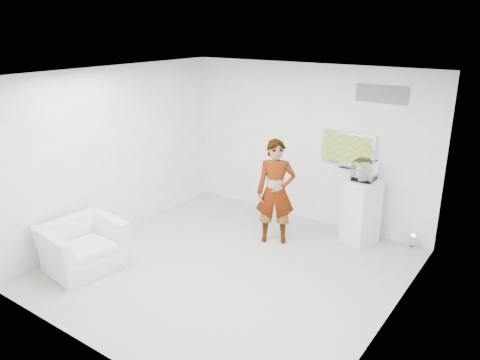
{
  "coord_description": "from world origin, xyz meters",
  "views": [
    {
      "loc": [
        3.95,
        -5.27,
        3.69
      ],
      "look_at": [
        -0.21,
        0.6,
        1.26
      ],
      "focal_mm": 35.0,
      "sensor_mm": 36.0,
      "label": 1
    }
  ],
  "objects_px": {
    "person": "(276,192)",
    "pedestal": "(361,211)",
    "armchair": "(82,246)",
    "floor_uplight": "(413,241)",
    "tv": "(348,148)"
  },
  "relations": [
    {
      "from": "person",
      "to": "pedestal",
      "type": "height_order",
      "value": "person"
    },
    {
      "from": "person",
      "to": "floor_uplight",
      "type": "distance_m",
      "value": 2.49
    },
    {
      "from": "person",
      "to": "floor_uplight",
      "type": "height_order",
      "value": "person"
    },
    {
      "from": "pedestal",
      "to": "floor_uplight",
      "type": "distance_m",
      "value": 1.0
    },
    {
      "from": "pedestal",
      "to": "armchair",
      "type": "bearing_deg",
      "value": -133.18
    },
    {
      "from": "floor_uplight",
      "to": "pedestal",
      "type": "bearing_deg",
      "value": -163.17
    },
    {
      "from": "armchair",
      "to": "floor_uplight",
      "type": "xyz_separation_m",
      "value": [
        4.06,
        3.67,
        -0.24
      ]
    },
    {
      "from": "person",
      "to": "armchair",
      "type": "bearing_deg",
      "value": -157.0
    },
    {
      "from": "person",
      "to": "pedestal",
      "type": "relative_size",
      "value": 1.61
    },
    {
      "from": "person",
      "to": "armchair",
      "type": "relative_size",
      "value": 1.6
    },
    {
      "from": "person",
      "to": "floor_uplight",
      "type": "bearing_deg",
      "value": -1.83
    },
    {
      "from": "tv",
      "to": "pedestal",
      "type": "xyz_separation_m",
      "value": [
        0.47,
        -0.36,
        -0.98
      ]
    },
    {
      "from": "person",
      "to": "armchair",
      "type": "xyz_separation_m",
      "value": [
        -1.96,
        -2.56,
        -0.55
      ]
    },
    {
      "from": "armchair",
      "to": "tv",
      "type": "bearing_deg",
      "value": -28.44
    },
    {
      "from": "armchair",
      "to": "pedestal",
      "type": "height_order",
      "value": "pedestal"
    }
  ]
}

